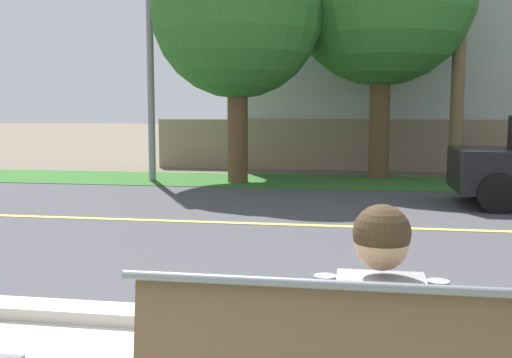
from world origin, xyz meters
name	(u,v)px	position (x,y,z in m)	size (l,w,h in m)	color
ground_plane	(284,208)	(0.00, 8.00, 0.00)	(140.00, 140.00, 0.00)	#665B4C
curb_edge	(191,320)	(0.00, 2.35, 0.06)	(44.00, 0.30, 0.11)	#ADA89E
street_asphalt	(271,224)	(0.00, 6.50, 0.00)	(52.00, 8.00, 0.01)	#424247
road_centre_line	(271,224)	(0.00, 6.50, 0.01)	(48.00, 0.14, 0.01)	#E0CC4C
far_verge_grass	(305,181)	(0.00, 11.88, 0.01)	(48.00, 2.80, 0.02)	#2D6026
seated_person_grey	(378,340)	(1.31, 0.56, 0.68)	(0.52, 0.68, 1.25)	#47382D
streetlamp	(153,15)	(-3.54, 11.69, 3.82)	(0.24, 2.10, 6.64)	gray
garden_wall	(389,145)	(2.03, 14.87, 0.70)	(13.00, 0.36, 1.40)	gray
house_across_street	(447,45)	(3.90, 18.07, 3.70)	(13.67, 6.91, 7.30)	#B7BCC1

